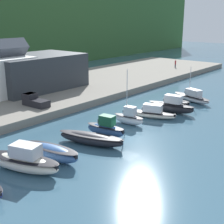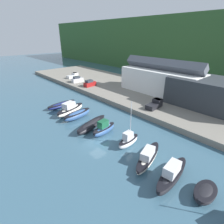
{
  "view_description": "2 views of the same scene",
  "coord_description": "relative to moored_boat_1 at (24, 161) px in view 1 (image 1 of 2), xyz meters",
  "views": [
    {
      "loc": [
        -30.15,
        -22.46,
        14.9
      ],
      "look_at": [
        1.71,
        4.18,
        2.28
      ],
      "focal_mm": 50.0,
      "sensor_mm": 36.0,
      "label": 1
    },
    {
      "loc": [
        21.07,
        -15.58,
        17.44
      ],
      "look_at": [
        -4.36,
        7.43,
        2.14
      ],
      "focal_mm": 28.0,
      "sensor_mm": 36.0,
      "label": 2
    }
  ],
  "objects": [
    {
      "name": "quay_promenade",
      "position": [
        13.93,
        23.64,
        -0.47
      ],
      "size": [
        132.35,
        25.69,
        1.24
      ],
      "color": "gray",
      "rests_on": "ground_plane"
    },
    {
      "name": "pickup_truck_0",
      "position": [
        12.99,
        15.71,
        0.97
      ],
      "size": [
        2.21,
        4.83,
        1.9
      ],
      "rotation": [
        0.0,
        0.0,
        0.06
      ],
      "color": "black",
      "rests_on": "quay_promenade"
    },
    {
      "name": "moored_boat_8",
      "position": [
        31.37,
        -0.38,
        -0.46
      ],
      "size": [
        2.49,
        4.2,
        1.17
      ],
      "rotation": [
        0.0,
        0.0,
        0.05
      ],
      "color": "black",
      "rests_on": "ground_plane"
    },
    {
      "name": "moored_boat_1",
      "position": [
        0.0,
        0.0,
        0.0
      ],
      "size": [
        4.8,
        8.64,
        2.93
      ],
      "rotation": [
        0.0,
        0.0,
        0.3
      ],
      "color": "white",
      "rests_on": "ground_plane"
    },
    {
      "name": "moored_boat_4",
      "position": [
        12.57,
        0.01,
        -0.03
      ],
      "size": [
        2.49,
        5.76,
        2.86
      ],
      "rotation": [
        0.0,
        0.0,
        0.14
      ],
      "color": "#33568E",
      "rests_on": "ground_plane"
    },
    {
      "name": "moored_boat_6",
      "position": [
        22.99,
        -0.11,
        -0.33
      ],
      "size": [
        4.32,
        8.47,
        2.15
      ],
      "rotation": [
        0.0,
        0.0,
        0.31
      ],
      "color": "white",
      "rests_on": "ground_plane"
    },
    {
      "name": "moored_boat_3",
      "position": [
        9.26,
        -0.43,
        -0.33
      ],
      "size": [
        4.41,
        8.86,
        1.43
      ],
      "rotation": [
        0.0,
        0.0,
        0.29
      ],
      "color": "black",
      "rests_on": "ground_plane"
    },
    {
      "name": "moored_boat_9",
      "position": [
        36.09,
        -0.6,
        -0.24
      ],
      "size": [
        4.54,
        8.69,
        6.33
      ],
      "rotation": [
        0.0,
        0.0,
        -0.3
      ],
      "color": "silver",
      "rests_on": "ground_plane"
    },
    {
      "name": "moored_boat_7",
      "position": [
        27.5,
        -1.15,
        0.0
      ],
      "size": [
        2.82,
        8.02,
        2.93
      ],
      "rotation": [
        0.0,
        0.0,
        0.12
      ],
      "color": "black",
      "rests_on": "ground_plane"
    },
    {
      "name": "moored_boat_2",
      "position": [
        3.4,
        -0.14,
        -0.2
      ],
      "size": [
        3.16,
        7.4,
        1.7
      ],
      "rotation": [
        0.0,
        0.0,
        0.15
      ],
      "color": "#33568E",
      "rests_on": "ground_plane"
    },
    {
      "name": "ground_plane",
      "position": [
        13.93,
        -2.66,
        -1.09
      ],
      "size": [
        320.0,
        320.0,
        0.0
      ],
      "primitive_type": "plane",
      "color": "#385B70"
    },
    {
      "name": "moored_boat_5",
      "position": [
        18.34,
        0.58,
        -0.08
      ],
      "size": [
        1.91,
        4.89,
        8.0
      ],
      "rotation": [
        0.0,
        0.0,
        0.08
      ],
      "color": "silver",
      "rests_on": "ground_plane"
    },
    {
      "name": "yacht_club_building",
      "position": [
        21.3,
        26.18,
        3.46
      ],
      "size": [
        18.29,
        11.82,
        6.62
      ],
      "color": "#2D3338",
      "rests_on": "quay_promenade"
    },
    {
      "name": "person_on_quay",
      "position": [
        63.75,
        18.14,
        1.25
      ],
      "size": [
        0.4,
        0.4,
        2.14
      ],
      "color": "#232838",
      "rests_on": "quay_promenade"
    }
  ]
}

